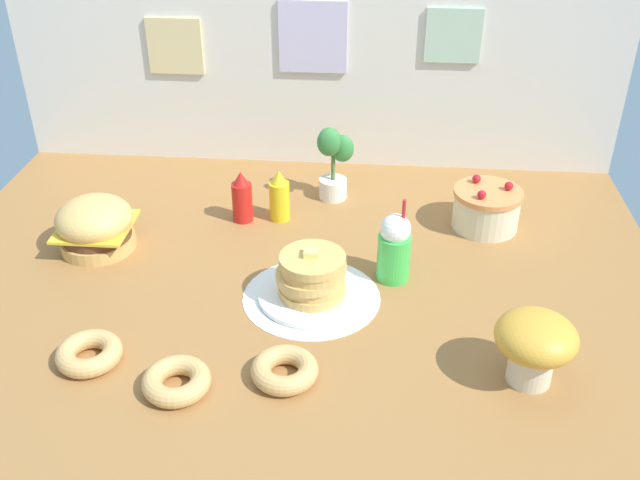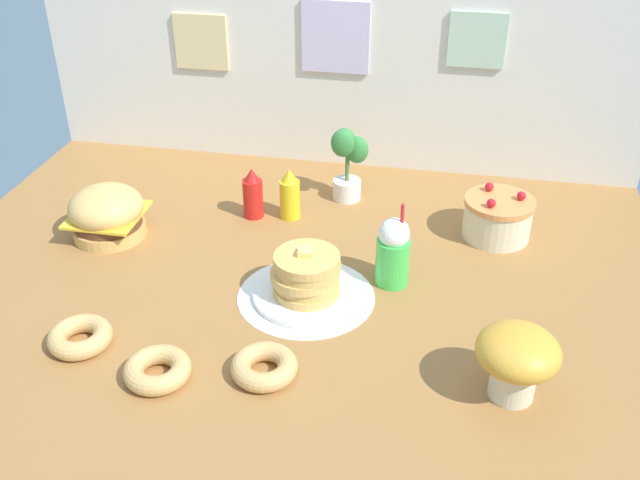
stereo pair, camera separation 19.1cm
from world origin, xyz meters
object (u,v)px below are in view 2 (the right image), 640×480
object	(u,v)px
layer_cake	(498,218)
donut_vanilla	(264,366)
donut_pink_glaze	(80,336)
pancake_stack	(306,278)
cream_soda_cup	(393,252)
mushroom_stool	(517,357)
donut_chocolate	(157,369)
potted_plant	(348,161)
mustard_bottle	(290,195)
burger	(107,213)
ketchup_bottle	(253,194)

from	to	relation	value
layer_cake	donut_vanilla	size ratio (longest dim) A/B	1.34
donut_pink_glaze	pancake_stack	bearing A→B (deg)	30.80
cream_soda_cup	mushroom_stool	size ratio (longest dim) A/B	1.36
cream_soda_cup	donut_chocolate	world-z (taller)	cream_soda_cup
potted_plant	mushroom_stool	distance (m)	1.03
mustard_bottle	donut_chocolate	bearing A→B (deg)	-99.32
donut_vanilla	mushroom_stool	distance (m)	0.59
pancake_stack	donut_pink_glaze	size ratio (longest dim) A/B	1.83
cream_soda_cup	donut_pink_glaze	bearing A→B (deg)	-150.04
layer_cake	donut_chocolate	xyz separation A→B (m)	(-0.80, -0.83, -0.04)
potted_plant	pancake_stack	bearing A→B (deg)	-91.63
cream_soda_cup	layer_cake	bearing A→B (deg)	47.05
donut_chocolate	layer_cake	bearing A→B (deg)	45.85
donut_pink_glaze	potted_plant	size ratio (longest dim) A/B	0.61
burger	mushroom_stool	bearing A→B (deg)	-21.77
layer_cake	donut_vanilla	world-z (taller)	layer_cake
pancake_stack	mushroom_stool	size ratio (longest dim) A/B	1.55
layer_cake	potted_plant	distance (m)	0.53
pancake_stack	cream_soda_cup	xyz separation A→B (m)	(0.22, 0.12, 0.04)
donut_vanilla	cream_soda_cup	bearing A→B (deg)	60.04
ketchup_bottle	donut_pink_glaze	size ratio (longest dim) A/B	1.08
donut_chocolate	donut_vanilla	xyz separation A→B (m)	(0.25, 0.06, 0.00)
burger	donut_chocolate	size ratio (longest dim) A/B	1.43
donut_chocolate	mushroom_stool	size ratio (longest dim) A/B	0.85
ketchup_bottle	mustard_bottle	size ratio (longest dim) A/B	1.00
pancake_stack	mustard_bottle	xyz separation A→B (m)	(-0.15, 0.43, 0.02)
mushroom_stool	pancake_stack	bearing A→B (deg)	152.58
mustard_bottle	mushroom_stool	distance (m)	1.00
pancake_stack	mustard_bottle	bearing A→B (deg)	108.77
cream_soda_cup	donut_pink_glaze	xyz separation A→B (m)	(-0.75, -0.43, -0.08)
mustard_bottle	mushroom_stool	xyz separation A→B (m)	(0.70, -0.72, 0.03)
mustard_bottle	mushroom_stool	bearing A→B (deg)	-45.87
layer_cake	pancake_stack	bearing A→B (deg)	-139.97
pancake_stack	donut_chocolate	size ratio (longest dim) A/B	1.83
donut_pink_glaze	potted_plant	world-z (taller)	potted_plant
potted_plant	donut_pink_glaze	bearing A→B (deg)	-120.68
pancake_stack	potted_plant	distance (m)	0.60
donut_pink_glaze	potted_plant	bearing A→B (deg)	59.32
mustard_bottle	potted_plant	xyz separation A→B (m)	(0.16, 0.16, 0.06)
burger	donut_vanilla	world-z (taller)	burger
donut_chocolate	donut_vanilla	world-z (taller)	same
layer_cake	mustard_bottle	world-z (taller)	mustard_bottle
mustard_bottle	potted_plant	size ratio (longest dim) A/B	0.66
layer_cake	donut_pink_glaze	bearing A→B (deg)	-144.32
mustard_bottle	potted_plant	distance (m)	0.24
burger	mustard_bottle	bearing A→B (deg)	22.76
ketchup_bottle	donut_pink_glaze	bearing A→B (deg)	-109.31
pancake_stack	burger	bearing A→B (deg)	163.13
cream_soda_cup	donut_chocolate	xyz separation A→B (m)	(-0.51, -0.51, -0.08)
pancake_stack	cream_soda_cup	size ratio (longest dim) A/B	1.13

